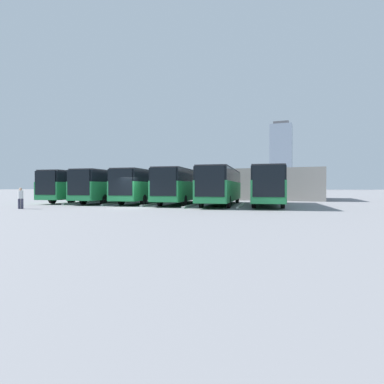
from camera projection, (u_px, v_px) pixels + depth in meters
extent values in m
plane|color=gray|center=(131.00, 207.00, 24.58)|extent=(600.00, 600.00, 0.00)
cube|color=#238447|center=(268.00, 191.00, 27.23)|extent=(3.99, 12.64, 1.72)
cube|color=black|center=(268.00, 176.00, 27.21)|extent=(3.93, 12.45, 1.05)
cube|color=black|center=(268.00, 181.00, 21.17)|extent=(2.20, 0.31, 2.27)
cube|color=#238447|center=(268.00, 201.00, 21.18)|extent=(2.38, 0.35, 0.40)
cube|color=#333338|center=(268.00, 169.00, 27.20)|extent=(3.83, 12.13, 0.12)
cylinder|color=black|center=(283.00, 202.00, 23.24)|extent=(0.42, 1.02, 0.99)
cylinder|color=black|center=(254.00, 202.00, 23.76)|extent=(0.42, 1.02, 0.99)
cylinder|color=black|center=(278.00, 199.00, 30.72)|extent=(0.42, 1.02, 0.99)
cylinder|color=black|center=(256.00, 198.00, 31.24)|extent=(0.42, 1.02, 0.99)
cube|color=#B2B2AD|center=(241.00, 205.00, 26.22)|extent=(1.15, 7.53, 0.15)
cube|color=#238447|center=(222.00, 191.00, 27.83)|extent=(3.99, 12.64, 1.72)
cube|color=black|center=(222.00, 176.00, 27.81)|extent=(3.93, 12.45, 1.05)
cube|color=black|center=(209.00, 181.00, 21.77)|extent=(2.20, 0.31, 2.27)
cube|color=#238447|center=(209.00, 201.00, 21.78)|extent=(2.38, 0.35, 0.40)
cube|color=#333338|center=(222.00, 170.00, 27.80)|extent=(3.83, 12.13, 0.12)
cylinder|color=black|center=(229.00, 202.00, 23.83)|extent=(0.42, 1.02, 0.99)
cylinder|color=black|center=(201.00, 201.00, 24.36)|extent=(0.42, 1.02, 0.99)
cylinder|color=black|center=(237.00, 198.00, 31.32)|extent=(0.42, 1.02, 0.99)
cylinder|color=black|center=(216.00, 198.00, 31.84)|extent=(0.42, 1.02, 0.99)
cube|color=#B2B2AD|center=(194.00, 205.00, 26.82)|extent=(1.15, 7.53, 0.15)
cube|color=#238447|center=(184.00, 191.00, 29.87)|extent=(3.99, 12.64, 1.72)
cube|color=black|center=(184.00, 177.00, 29.85)|extent=(3.93, 12.45, 1.05)
cube|color=black|center=(163.00, 182.00, 23.81)|extent=(2.20, 0.31, 2.27)
cube|color=#238447|center=(163.00, 200.00, 23.82)|extent=(2.38, 0.35, 0.40)
cube|color=#333338|center=(184.00, 171.00, 29.84)|extent=(3.83, 12.13, 0.12)
cylinder|color=black|center=(184.00, 201.00, 25.87)|extent=(0.42, 1.02, 0.99)
cylinder|color=black|center=(160.00, 200.00, 26.40)|extent=(0.42, 1.02, 0.99)
cylinder|color=black|center=(202.00, 198.00, 33.36)|extent=(0.42, 1.02, 0.99)
cylinder|color=black|center=(183.00, 198.00, 33.88)|extent=(0.42, 1.02, 0.99)
cube|color=#B2B2AD|center=(157.00, 204.00, 28.86)|extent=(1.15, 7.53, 0.15)
cube|color=#238447|center=(148.00, 191.00, 31.43)|extent=(3.99, 12.64, 1.72)
cube|color=black|center=(148.00, 178.00, 31.41)|extent=(3.93, 12.45, 1.05)
cube|color=black|center=(120.00, 182.00, 25.37)|extent=(2.20, 0.31, 2.27)
cube|color=#238447|center=(120.00, 199.00, 25.39)|extent=(2.38, 0.35, 0.40)
cube|color=#333338|center=(148.00, 172.00, 31.40)|extent=(3.83, 12.13, 0.12)
cylinder|color=black|center=(143.00, 200.00, 27.44)|extent=(0.42, 1.02, 0.99)
cylinder|color=black|center=(121.00, 200.00, 27.96)|extent=(0.42, 1.02, 0.99)
cylinder|color=black|center=(169.00, 197.00, 34.92)|extent=(0.42, 1.02, 0.99)
cylinder|color=black|center=(152.00, 197.00, 35.45)|extent=(0.42, 1.02, 0.99)
cube|color=#B2B2AD|center=(121.00, 203.00, 30.42)|extent=(1.15, 7.53, 0.15)
cube|color=#238447|center=(113.00, 191.00, 32.50)|extent=(3.99, 12.64, 1.72)
cube|color=black|center=(113.00, 178.00, 32.48)|extent=(3.93, 12.45, 1.05)
cube|color=black|center=(78.00, 182.00, 26.44)|extent=(2.20, 0.31, 2.27)
cube|color=#238447|center=(78.00, 198.00, 26.46)|extent=(2.38, 0.35, 0.40)
cube|color=#333338|center=(113.00, 172.00, 32.47)|extent=(3.83, 12.13, 0.12)
cylinder|color=black|center=(104.00, 199.00, 28.51)|extent=(0.42, 1.02, 0.99)
cylinder|color=black|center=(83.00, 199.00, 29.03)|extent=(0.42, 1.02, 0.99)
cylinder|color=black|center=(137.00, 197.00, 35.99)|extent=(0.42, 1.02, 0.99)
cylinder|color=black|center=(120.00, 197.00, 36.52)|extent=(0.42, 1.02, 0.99)
cube|color=#B2B2AD|center=(86.00, 202.00, 31.49)|extent=(1.15, 7.53, 0.15)
cube|color=#238447|center=(84.00, 190.00, 34.13)|extent=(3.99, 12.64, 1.72)
cube|color=black|center=(84.00, 178.00, 34.12)|extent=(3.93, 12.45, 1.05)
cube|color=black|center=(45.00, 183.00, 28.07)|extent=(2.20, 0.31, 2.27)
cube|color=#238447|center=(45.00, 198.00, 28.09)|extent=(2.38, 0.35, 0.40)
cube|color=#333338|center=(84.00, 173.00, 34.11)|extent=(3.83, 12.13, 0.12)
cylinder|color=black|center=(71.00, 199.00, 30.14)|extent=(0.42, 1.02, 0.99)
cylinder|color=black|center=(52.00, 199.00, 30.67)|extent=(0.42, 1.02, 0.99)
cylinder|color=black|center=(110.00, 197.00, 37.62)|extent=(0.42, 1.02, 0.99)
cylinder|color=black|center=(94.00, 197.00, 38.15)|extent=(0.42, 1.02, 0.99)
cylinder|color=#38384C|center=(19.00, 204.00, 22.82)|extent=(0.25, 0.25, 0.78)
cylinder|color=#38384C|center=(22.00, 204.00, 22.89)|extent=(0.25, 0.25, 0.78)
cylinder|color=silver|center=(21.00, 195.00, 22.85)|extent=(0.51, 0.51, 0.62)
sphere|color=tan|center=(21.00, 189.00, 22.84)|extent=(0.21, 0.21, 0.21)
cube|color=gray|center=(210.00, 185.00, 45.01)|extent=(31.44, 10.61, 4.08)
cube|color=silver|center=(221.00, 175.00, 51.35)|extent=(31.44, 3.00, 0.24)
cylinder|color=slate|center=(289.00, 186.00, 48.53)|extent=(0.20, 0.20, 3.83)
cylinder|color=slate|center=(166.00, 186.00, 56.28)|extent=(0.20, 0.20, 3.83)
cube|color=#7F8EA3|center=(281.00, 158.00, 244.00)|extent=(16.99, 16.99, 52.68)
cube|color=#4C4C51|center=(281.00, 124.00, 243.62)|extent=(11.90, 11.90, 2.40)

